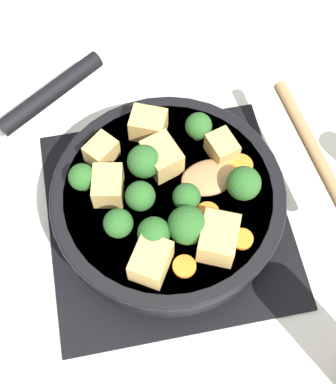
{
  "coord_description": "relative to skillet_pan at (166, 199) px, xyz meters",
  "views": [
    {
      "loc": [
        -0.28,
        0.05,
        0.64
      ],
      "look_at": [
        0.0,
        0.0,
        0.08
      ],
      "focal_mm": 50.0,
      "sensor_mm": 36.0,
      "label": 1
    }
  ],
  "objects": [
    {
      "name": "carrot_slice_orange_thin",
      "position": [
        -0.1,
        0.0,
        0.02
      ],
      "size": [
        0.03,
        0.03,
        0.01
      ],
      "primitive_type": "cylinder",
      "color": "orange",
      "rests_on": "skillet_pan"
    },
    {
      "name": "broccoli_floret_south_cluster",
      "position": [
        0.03,
        0.02,
        0.05
      ],
      "size": [
        0.04,
        0.04,
        0.05
      ],
      "color": "#709956",
      "rests_on": "skillet_pan"
    },
    {
      "name": "broccoli_floret_small_inner",
      "position": [
        -0.04,
        0.06,
        0.05
      ],
      "size": [
        0.03,
        0.03,
        0.04
      ],
      "color": "#709956",
      "rests_on": "skillet_pan"
    },
    {
      "name": "tofu_cube_west_chunk",
      "position": [
        0.04,
        -0.08,
        0.04
      ],
      "size": [
        0.04,
        0.04,
        0.03
      ],
      "primitive_type": "cube",
      "rotation": [
        0.0,
        0.0,
        3.44
      ],
      "color": "tan",
      "rests_on": "skillet_pan"
    },
    {
      "name": "carrot_slice_edge_slice",
      "position": [
        -0.08,
        -0.07,
        0.02
      ],
      "size": [
        0.03,
        0.03,
        0.01
      ],
      "primitive_type": "cylinder",
      "color": "orange",
      "rests_on": "skillet_pan"
    },
    {
      "name": "skillet_pan",
      "position": [
        0.0,
        0.0,
        0.0
      ],
      "size": [
        0.38,
        0.34,
        0.05
      ],
      "color": "black",
      "rests_on": "front_burner_grate"
    },
    {
      "name": "broccoli_floret_near_spoon",
      "position": [
        0.07,
        -0.05,
        0.05
      ],
      "size": [
        0.03,
        0.03,
        0.04
      ],
      "color": "#709956",
      "rests_on": "skillet_pan"
    },
    {
      "name": "tofu_cube_front_piece",
      "position": [
        0.09,
        0.01,
        0.04
      ],
      "size": [
        0.05,
        0.05,
        0.03
      ],
      "primitive_type": "cube",
      "rotation": [
        0.0,
        0.0,
        4.3
      ],
      "color": "tan",
      "rests_on": "skillet_pan"
    },
    {
      "name": "tofu_cube_east_chunk",
      "position": [
        -0.08,
        -0.04,
        0.04
      ],
      "size": [
        0.06,
        0.06,
        0.04
      ],
      "primitive_type": "cube",
      "rotation": [
        0.0,
        0.0,
        2.73
      ],
      "color": "tan",
      "rests_on": "skillet_pan"
    },
    {
      "name": "broccoli_floret_tall_stem",
      "position": [
        -0.06,
        -0.01,
        0.05
      ],
      "size": [
        0.04,
        0.04,
        0.05
      ],
      "color": "#709956",
      "rests_on": "skillet_pan"
    },
    {
      "name": "tofu_cube_near_handle",
      "position": [
        -0.09,
        0.03,
        0.04
      ],
      "size": [
        0.06,
        0.06,
        0.04
      ],
      "primitive_type": "cube",
      "rotation": [
        0.0,
        0.0,
        5.73
      ],
      "color": "tan",
      "rests_on": "skillet_pan"
    },
    {
      "name": "wooden_spoon",
      "position": [
        0.01,
        -0.12,
        0.03
      ],
      "size": [
        0.2,
        0.19,
        0.02
      ],
      "color": "#A87A4C",
      "rests_on": "skillet_pan"
    },
    {
      "name": "broccoli_floret_center_top",
      "position": [
        0.02,
        0.09,
        0.05
      ],
      "size": [
        0.03,
        0.03,
        0.04
      ],
      "color": "#709956",
      "rests_on": "skillet_pan"
    },
    {
      "name": "carrot_slice_near_center",
      "position": [
        -0.04,
        -0.04,
        0.02
      ],
      "size": [
        0.03,
        0.03,
        0.01
      ],
      "primitive_type": "cylinder",
      "color": "orange",
      "rests_on": "skillet_pan"
    },
    {
      "name": "broccoli_floret_west_rim",
      "position": [
        -0.02,
        -0.02,
        0.05
      ],
      "size": [
        0.03,
        0.03,
        0.04
      ],
      "color": "#709956",
      "rests_on": "skillet_pan"
    },
    {
      "name": "broccoli_floret_north_edge",
      "position": [
        -0.06,
        0.03,
        0.05
      ],
      "size": [
        0.04,
        0.04,
        0.04
      ],
      "color": "#709956",
      "rests_on": "skillet_pan"
    },
    {
      "name": "tofu_cube_back_piece",
      "position": [
        0.06,
        0.07,
        0.04
      ],
      "size": [
        0.05,
        0.05,
        0.03
      ],
      "primitive_type": "cube",
      "rotation": [
        0.0,
        0.0,
        2.27
      ],
      "color": "tan",
      "rests_on": "skillet_pan"
    },
    {
      "name": "broccoli_floret_east_rim",
      "position": [
        -0.01,
        0.03,
        0.05
      ],
      "size": [
        0.04,
        0.04,
        0.04
      ],
      "color": "#709956",
      "rests_on": "skillet_pan"
    },
    {
      "name": "ground_plane",
      "position": [
        -0.0,
        -0.0,
        -0.06
      ],
      "size": [
        2.4,
        2.4,
        0.0
      ],
      "primitive_type": "plane",
      "color": "silver"
    },
    {
      "name": "carrot_slice_under_broccoli",
      "position": [
        0.02,
        -0.09,
        0.02
      ],
      "size": [
        0.03,
        0.03,
        0.01
      ],
      "primitive_type": "cylinder",
      "color": "orange",
      "rests_on": "skillet_pan"
    },
    {
      "name": "tofu_cube_center_large",
      "position": [
        0.01,
        0.07,
        0.04
      ],
      "size": [
        0.05,
        0.04,
        0.03
      ],
      "primitive_type": "cube",
      "rotation": [
        0.0,
        0.0,
        2.95
      ],
      "color": "tan",
      "rests_on": "skillet_pan"
    },
    {
      "name": "tofu_cube_mid_small",
      "position": [
        0.04,
        -0.01,
        0.04
      ],
      "size": [
        0.06,
        0.05,
        0.04
      ],
      "primitive_type": "cube",
      "rotation": [
        0.0,
        0.0,
        3.48
      ],
      "color": "tan",
      "rests_on": "skillet_pan"
    },
    {
      "name": "broccoli_floret_mid_floret",
      "position": [
        -0.02,
        -0.09,
        0.05
      ],
      "size": [
        0.04,
        0.04,
        0.05
      ],
      "color": "#709956",
      "rests_on": "skillet_pan"
    },
    {
      "name": "front_burner_grate",
      "position": [
        -0.0,
        -0.0,
        -0.04
      ],
      "size": [
        0.31,
        0.31,
        0.03
      ],
      "color": "black",
      "rests_on": "ground_plane"
    }
  ]
}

